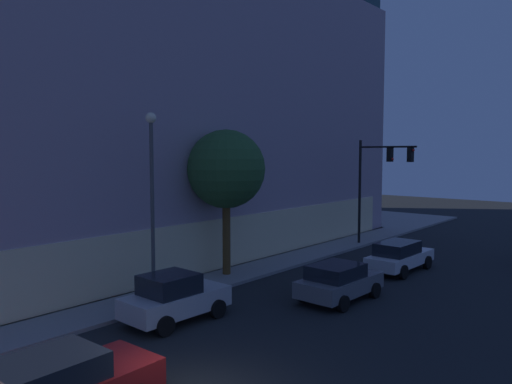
% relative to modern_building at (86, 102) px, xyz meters
% --- Properties ---
extents(modern_building, '(35.58, 29.79, 19.86)m').
position_rel_modern_building_xyz_m(modern_building, '(0.00, 0.00, 0.00)').
color(modern_building, '#4C4C51').
rests_on(modern_building, ground).
extents(traffic_light_far_corner, '(0.62, 4.13, 6.92)m').
position_rel_modern_building_xyz_m(traffic_light_far_corner, '(10.05, -18.07, -4.86)').
color(traffic_light_far_corner, black).
rests_on(traffic_light_far_corner, sidewalk_corner).
extents(street_lamp_sidewalk, '(0.44, 0.44, 7.74)m').
position_rel_modern_building_xyz_m(street_lamp_sidewalk, '(-7.02, -16.36, -4.84)').
color(street_lamp_sidewalk, '#4E4E4E').
rests_on(street_lamp_sidewalk, sidewalk_corner).
extents(sidewalk_tree, '(3.92, 3.92, 7.25)m').
position_rel_modern_building_xyz_m(sidewalk_tree, '(-1.93, -15.73, -4.45)').
color(sidewalk_tree, brown).
rests_on(sidewalk_tree, sidewalk_corner).
extents(car_silver, '(4.08, 2.18, 1.82)m').
position_rel_modern_building_xyz_m(car_silver, '(-8.00, -18.81, -8.96)').
color(car_silver, '#B7BABF').
rests_on(car_silver, ground).
extents(car_grey, '(4.18, 2.29, 1.58)m').
position_rel_modern_building_xyz_m(car_grey, '(-1.77, -22.12, -9.04)').
color(car_grey, slate).
rests_on(car_grey, ground).
extents(car_white, '(4.78, 2.08, 1.60)m').
position_rel_modern_building_xyz_m(car_white, '(4.72, -21.93, -9.02)').
color(car_white, silver).
rests_on(car_white, ground).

